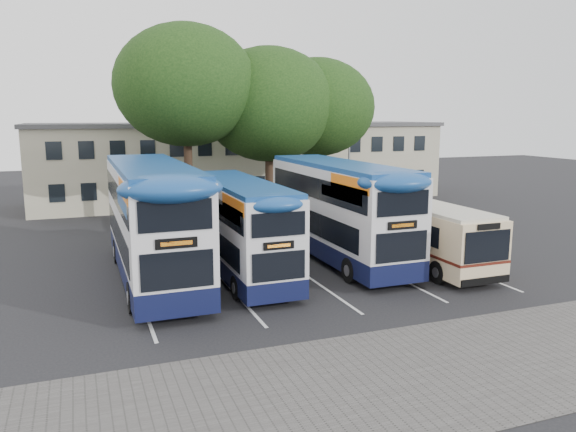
% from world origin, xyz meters
% --- Properties ---
extents(ground, '(120.00, 120.00, 0.00)m').
position_xyz_m(ground, '(0.00, 0.00, 0.00)').
color(ground, black).
rests_on(ground, ground).
extents(paving_strip, '(40.00, 6.00, 0.01)m').
position_xyz_m(paving_strip, '(-2.00, -5.00, 0.01)').
color(paving_strip, '#595654').
rests_on(paving_strip, ground).
extents(bay_lines, '(14.12, 11.00, 0.01)m').
position_xyz_m(bay_lines, '(-3.75, 5.00, 0.01)').
color(bay_lines, silver).
rests_on(bay_lines, ground).
extents(depot_building, '(32.40, 8.40, 6.20)m').
position_xyz_m(depot_building, '(0.00, 26.99, 3.15)').
color(depot_building, '#A9A488').
rests_on(depot_building, ground).
extents(lamp_post, '(0.25, 1.05, 9.06)m').
position_xyz_m(lamp_post, '(6.00, 19.97, 5.08)').
color(lamp_post, gray).
rests_on(lamp_post, ground).
extents(tree_left, '(8.41, 8.41, 12.09)m').
position_xyz_m(tree_left, '(-6.37, 16.84, 8.50)').
color(tree_left, black).
rests_on(tree_left, ground).
extents(tree_mid, '(8.47, 8.47, 11.05)m').
position_xyz_m(tree_mid, '(-1.05, 17.41, 7.44)').
color(tree_mid, black).
rests_on(tree_mid, ground).
extents(tree_right, '(7.62, 7.62, 10.54)m').
position_xyz_m(tree_right, '(2.53, 17.97, 7.28)').
color(tree_right, black).
rests_on(tree_right, ground).
extents(bus_dd_left, '(2.83, 11.66, 4.86)m').
position_xyz_m(bus_dd_left, '(-9.89, 6.37, 2.68)').
color(bus_dd_left, '#0F1337').
rests_on(bus_dd_left, ground).
extents(bus_dd_mid, '(2.37, 9.77, 4.07)m').
position_xyz_m(bus_dd_mid, '(-6.32, 5.83, 2.24)').
color(bus_dd_mid, '#0F1337').
rests_on(bus_dd_mid, ground).
extents(bus_dd_right, '(2.69, 11.09, 4.62)m').
position_xyz_m(bus_dd_right, '(-1.26, 6.71, 2.55)').
color(bus_dd_right, '#0F1337').
rests_on(bus_dd_right, ground).
extents(bus_single, '(2.43, 9.56, 2.85)m').
position_xyz_m(bus_single, '(1.94, 4.98, 1.62)').
color(bus_single, beige).
rests_on(bus_single, ground).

